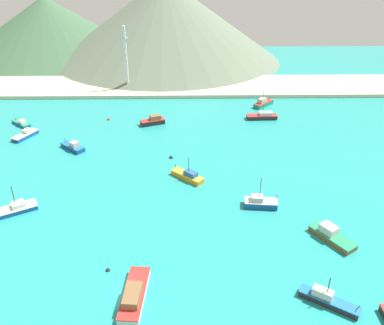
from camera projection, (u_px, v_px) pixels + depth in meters
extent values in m
cube|color=teal|center=(141.00, 190.00, 90.74)|extent=(260.00, 280.00, 0.50)
cube|color=#14478C|center=(261.00, 204.00, 84.40)|extent=(6.92, 3.43, 1.26)
cube|color=white|center=(261.00, 201.00, 84.05)|extent=(7.06, 3.50, 0.20)
cube|color=#B2ADA3|center=(257.00, 198.00, 83.82)|extent=(2.64, 2.30, 1.05)
cylinder|color=#4C3823|center=(276.00, 198.00, 83.44)|extent=(0.73, 0.19, 1.70)
cylinder|color=#4C3823|center=(261.00, 187.00, 82.50)|extent=(0.13, 0.13, 4.31)
cube|color=brown|center=(332.00, 238.00, 74.89)|extent=(7.31, 8.99, 0.96)
cube|color=#238C5B|center=(333.00, 235.00, 74.61)|extent=(7.45, 9.17, 0.20)
cube|color=beige|center=(329.00, 229.00, 75.02)|extent=(3.54, 3.79, 1.44)
cube|color=orange|center=(187.00, 177.00, 94.39)|extent=(7.68, 7.35, 1.02)
cube|color=gold|center=(187.00, 174.00, 94.10)|extent=(7.84, 7.50, 0.20)
cube|color=#28568C|center=(191.00, 174.00, 93.19)|extent=(3.48, 3.41, 1.06)
cylinder|color=#4C3823|center=(176.00, 167.00, 96.00)|extent=(0.52, 0.50, 1.39)
cylinder|color=#4C3823|center=(189.00, 164.00, 92.51)|extent=(0.12, 0.12, 3.34)
cube|color=#14478C|center=(14.00, 210.00, 82.65)|extent=(9.33, 7.09, 0.85)
cube|color=white|center=(13.00, 208.00, 82.40)|extent=(9.52, 7.23, 0.20)
cube|color=silver|center=(18.00, 204.00, 82.63)|extent=(3.32, 3.24, 0.94)
cylinder|color=#4C3823|center=(13.00, 195.00, 81.23)|extent=(0.17, 0.17, 3.98)
cube|color=#198466|center=(263.00, 104.00, 136.28)|extent=(7.41, 7.41, 1.22)
cube|color=red|center=(264.00, 102.00, 135.94)|extent=(7.56, 7.55, 0.20)
cube|color=#B2ADA3|center=(262.00, 101.00, 134.91)|extent=(3.20, 3.20, 1.48)
cylinder|color=#4C3823|center=(270.00, 97.00, 137.84)|extent=(0.58, 0.58, 1.64)
cylinder|color=#4C3823|center=(264.00, 92.00, 133.90)|extent=(0.14, 0.14, 4.17)
cube|color=#1E5BA8|center=(21.00, 124.00, 122.16)|extent=(6.82, 6.46, 0.70)
cube|color=#238C5B|center=(21.00, 123.00, 121.94)|extent=(6.96, 6.58, 0.20)
cube|color=silver|center=(22.00, 122.00, 121.17)|extent=(2.62, 2.59, 0.89)
cylinder|color=#4C3823|center=(15.00, 119.00, 123.62)|extent=(0.41, 0.39, 0.97)
cube|color=silver|center=(135.00, 295.00, 62.73)|extent=(4.06, 10.97, 1.05)
cube|color=red|center=(134.00, 292.00, 62.43)|extent=(4.14, 11.19, 0.20)
cube|color=brown|center=(132.00, 295.00, 60.90)|extent=(2.77, 4.83, 1.27)
cube|color=#14478C|center=(73.00, 148.00, 107.76)|extent=(7.13, 6.64, 0.97)
cube|color=#1E669E|center=(73.00, 146.00, 107.48)|extent=(7.28, 6.78, 0.20)
cube|color=#B2ADA3|center=(74.00, 144.00, 106.62)|extent=(2.76, 2.75, 1.26)
cylinder|color=#4C3823|center=(65.00, 140.00, 109.05)|extent=(0.51, 0.47, 1.31)
cube|color=#14478C|center=(25.00, 136.00, 114.40)|extent=(5.77, 8.10, 0.93)
cube|color=white|center=(25.00, 134.00, 114.13)|extent=(5.89, 8.26, 0.20)
cube|color=beige|center=(27.00, 131.00, 114.62)|extent=(2.70, 2.82, 0.98)
cube|color=#232328|center=(329.00, 302.00, 61.60)|extent=(8.48, 6.48, 0.91)
cube|color=#1E669E|center=(329.00, 299.00, 61.33)|extent=(8.65, 6.61, 0.20)
cube|color=beige|center=(323.00, 293.00, 61.51)|extent=(3.32, 2.86, 1.26)
cylinder|color=#4C3823|center=(358.00, 308.00, 59.19)|extent=(0.52, 0.40, 1.24)
cylinder|color=#4C3823|center=(329.00, 285.00, 60.26)|extent=(0.15, 0.15, 2.78)
cube|color=#232328|center=(153.00, 122.00, 122.50)|extent=(7.54, 5.01, 1.28)
cube|color=red|center=(152.00, 120.00, 122.15)|extent=(7.69, 5.11, 0.20)
cube|color=brown|center=(155.00, 117.00, 122.10)|extent=(3.63, 2.96, 1.27)
cube|color=#232328|center=(262.00, 117.00, 126.33)|extent=(9.31, 3.00, 1.10)
cube|color=red|center=(262.00, 115.00, 126.02)|extent=(9.49, 3.06, 0.20)
cube|color=beige|center=(266.00, 113.00, 125.79)|extent=(4.16, 2.15, 0.96)
cylinder|color=#4C3823|center=(264.00, 107.00, 124.82)|extent=(0.11, 0.11, 2.95)
sphere|color=red|center=(109.00, 119.00, 125.82)|extent=(0.93, 0.93, 0.93)
sphere|color=#232328|center=(171.00, 157.00, 103.57)|extent=(0.92, 0.92, 0.92)
sphere|color=#232328|center=(108.00, 270.00, 68.08)|extent=(0.70, 0.70, 0.70)
cube|color=beige|center=(159.00, 86.00, 153.16)|extent=(247.00, 24.28, 1.20)
cone|color=#3D6042|center=(48.00, 26.00, 193.19)|extent=(86.12, 86.12, 26.60)
cone|color=#60705B|center=(165.00, 20.00, 181.94)|extent=(104.15, 104.15, 35.43)
cylinder|color=silver|center=(126.00, 59.00, 144.58)|extent=(1.02, 1.02, 23.31)
cylinder|color=silver|center=(124.00, 38.00, 141.03)|extent=(2.33, 0.51, 0.51)
cylinder|color=silver|center=(125.00, 52.00, 143.25)|extent=(0.51, 1.86, 0.51)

